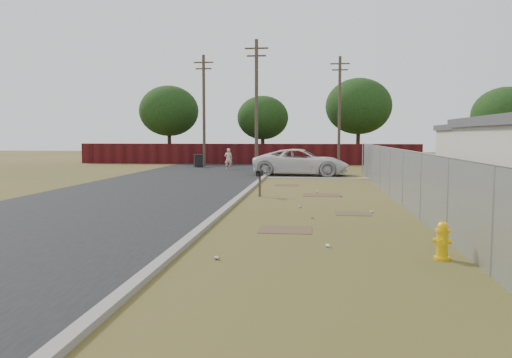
# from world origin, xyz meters

# --- Properties ---
(ground) EXTENTS (120.00, 120.00, 0.00)m
(ground) POSITION_xyz_m (0.00, 0.00, 0.00)
(ground) COLOR brown
(ground) RESTS_ON ground
(street) EXTENTS (15.10, 60.00, 0.12)m
(street) POSITION_xyz_m (-6.76, 8.05, 0.02)
(street) COLOR black
(street) RESTS_ON ground
(chainlink_fence) EXTENTS (0.10, 27.06, 2.02)m
(chainlink_fence) POSITION_xyz_m (3.12, 1.03, 0.80)
(chainlink_fence) COLOR gray
(chainlink_fence) RESTS_ON ground
(privacy_fence) EXTENTS (30.00, 0.12, 1.80)m
(privacy_fence) POSITION_xyz_m (-6.00, 25.00, 0.90)
(privacy_fence) COLOR #440E11
(privacy_fence) RESTS_ON ground
(utility_poles) EXTENTS (12.60, 8.24, 9.00)m
(utility_poles) POSITION_xyz_m (-3.67, 20.67, 4.69)
(utility_poles) COLOR #4D3E33
(utility_poles) RESTS_ON ground
(horizon_trees) EXTENTS (33.32, 31.94, 7.78)m
(horizon_trees) POSITION_xyz_m (0.84, 23.56, 4.63)
(horizon_trees) COLOR #362418
(horizon_trees) RESTS_ON ground
(fire_hydrant) EXTENTS (0.41, 0.41, 0.82)m
(fire_hydrant) POSITION_xyz_m (2.54, -7.82, 0.38)
(fire_hydrant) COLOR #E5B20C
(fire_hydrant) RESTS_ON ground
(mailbox) EXTENTS (0.27, 0.48, 1.10)m
(mailbox) POSITION_xyz_m (-2.27, 2.20, 0.87)
(mailbox) COLOR brown
(mailbox) RESTS_ON ground
(pickup_truck) EXTENTS (6.14, 3.07, 1.67)m
(pickup_truck) POSITION_xyz_m (-0.87, 13.46, 0.83)
(pickup_truck) COLOR silver
(pickup_truck) RESTS_ON ground
(pedestrian) EXTENTS (0.62, 0.45, 1.58)m
(pedestrian) POSITION_xyz_m (-6.32, 18.10, 0.79)
(pedestrian) COLOR beige
(pedestrian) RESTS_ON ground
(trash_bin) EXTENTS (0.89, 0.87, 1.02)m
(trash_bin) POSITION_xyz_m (-9.17, 20.51, 0.52)
(trash_bin) COLOR black
(trash_bin) RESTS_ON ground
(scattered_litter) EXTENTS (3.95, 12.45, 0.07)m
(scattered_litter) POSITION_xyz_m (0.08, -2.07, 0.04)
(scattered_litter) COLOR silver
(scattered_litter) RESTS_ON ground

